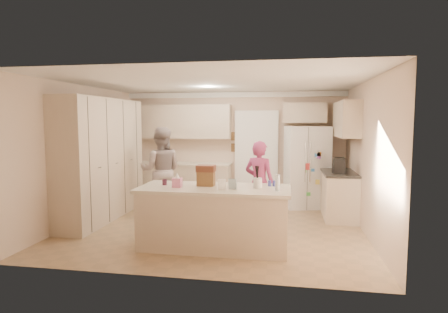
% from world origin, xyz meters
% --- Properties ---
extents(floor, '(5.20, 4.60, 0.02)m').
position_xyz_m(floor, '(0.00, 0.00, -0.01)').
color(floor, '#997B56').
rests_on(floor, ground).
extents(ceiling, '(5.20, 4.60, 0.02)m').
position_xyz_m(ceiling, '(0.00, 0.00, 2.61)').
color(ceiling, white).
rests_on(ceiling, wall_back).
extents(wall_back, '(5.20, 0.02, 2.60)m').
position_xyz_m(wall_back, '(0.00, 2.31, 1.30)').
color(wall_back, beige).
rests_on(wall_back, ground).
extents(wall_front, '(5.20, 0.02, 2.60)m').
position_xyz_m(wall_front, '(0.00, -2.31, 1.30)').
color(wall_front, beige).
rests_on(wall_front, ground).
extents(wall_left, '(0.02, 4.60, 2.60)m').
position_xyz_m(wall_left, '(-2.61, 0.00, 1.30)').
color(wall_left, beige).
rests_on(wall_left, ground).
extents(wall_right, '(0.02, 4.60, 2.60)m').
position_xyz_m(wall_right, '(2.61, 0.00, 1.30)').
color(wall_right, beige).
rests_on(wall_right, ground).
extents(crown_back, '(5.20, 0.08, 0.12)m').
position_xyz_m(crown_back, '(0.00, 2.26, 2.53)').
color(crown_back, white).
rests_on(crown_back, wall_back).
extents(pantry_bank, '(0.60, 2.60, 2.35)m').
position_xyz_m(pantry_bank, '(-2.30, 0.20, 1.18)').
color(pantry_bank, beige).
rests_on(pantry_bank, floor).
extents(back_base_cab, '(2.20, 0.60, 0.88)m').
position_xyz_m(back_base_cab, '(-1.15, 2.00, 0.44)').
color(back_base_cab, beige).
rests_on(back_base_cab, floor).
extents(back_countertop, '(2.24, 0.63, 0.04)m').
position_xyz_m(back_countertop, '(-1.15, 1.99, 0.90)').
color(back_countertop, beige).
rests_on(back_countertop, back_base_cab).
extents(back_upper_cab, '(2.20, 0.35, 0.80)m').
position_xyz_m(back_upper_cab, '(-1.15, 2.12, 1.90)').
color(back_upper_cab, beige).
rests_on(back_upper_cab, wall_back).
extents(doorway_opening, '(0.90, 0.06, 2.10)m').
position_xyz_m(doorway_opening, '(0.55, 2.28, 1.05)').
color(doorway_opening, black).
rests_on(doorway_opening, floor).
extents(doorway_casing, '(1.02, 0.03, 2.22)m').
position_xyz_m(doorway_casing, '(0.55, 2.24, 1.05)').
color(doorway_casing, white).
rests_on(doorway_casing, floor).
extents(wall_frame_upper, '(0.15, 0.02, 0.20)m').
position_xyz_m(wall_frame_upper, '(0.02, 2.27, 1.55)').
color(wall_frame_upper, brown).
rests_on(wall_frame_upper, wall_back).
extents(wall_frame_lower, '(0.15, 0.02, 0.20)m').
position_xyz_m(wall_frame_lower, '(0.02, 2.27, 1.28)').
color(wall_frame_lower, brown).
rests_on(wall_frame_lower, wall_back).
extents(refrigerator, '(1.03, 0.88, 1.80)m').
position_xyz_m(refrigerator, '(1.71, 1.86, 0.90)').
color(refrigerator, white).
rests_on(refrigerator, floor).
extents(fridge_seam, '(0.02, 0.02, 1.78)m').
position_xyz_m(fridge_seam, '(1.71, 1.50, 0.90)').
color(fridge_seam, gray).
rests_on(fridge_seam, refrigerator).
extents(fridge_dispenser, '(0.22, 0.03, 0.35)m').
position_xyz_m(fridge_dispenser, '(1.49, 1.49, 1.15)').
color(fridge_dispenser, black).
rests_on(fridge_dispenser, refrigerator).
extents(fridge_handle_l, '(0.02, 0.02, 0.85)m').
position_xyz_m(fridge_handle_l, '(1.66, 1.49, 1.05)').
color(fridge_handle_l, silver).
rests_on(fridge_handle_l, refrigerator).
extents(fridge_handle_r, '(0.02, 0.02, 0.85)m').
position_xyz_m(fridge_handle_r, '(1.76, 1.49, 1.05)').
color(fridge_handle_r, silver).
rests_on(fridge_handle_r, refrigerator).
extents(over_fridge_cab, '(0.95, 0.35, 0.45)m').
position_xyz_m(over_fridge_cab, '(1.65, 2.12, 2.10)').
color(over_fridge_cab, beige).
rests_on(over_fridge_cab, wall_back).
extents(right_base_cab, '(0.60, 1.20, 0.88)m').
position_xyz_m(right_base_cab, '(2.30, 1.00, 0.44)').
color(right_base_cab, beige).
rests_on(right_base_cab, floor).
extents(right_countertop, '(0.63, 1.24, 0.04)m').
position_xyz_m(right_countertop, '(2.29, 1.00, 0.90)').
color(right_countertop, '#2D2B28').
rests_on(right_countertop, right_base_cab).
extents(right_upper_cab, '(0.35, 1.50, 0.70)m').
position_xyz_m(right_upper_cab, '(2.43, 1.20, 1.95)').
color(right_upper_cab, beige).
rests_on(right_upper_cab, wall_right).
extents(coffee_maker, '(0.22, 0.28, 0.30)m').
position_xyz_m(coffee_maker, '(2.25, 0.80, 1.07)').
color(coffee_maker, black).
rests_on(coffee_maker, right_countertop).
extents(island_base, '(2.20, 0.90, 0.88)m').
position_xyz_m(island_base, '(0.20, -1.10, 0.44)').
color(island_base, beige).
rests_on(island_base, floor).
extents(island_top, '(2.28, 0.96, 0.05)m').
position_xyz_m(island_top, '(0.20, -1.10, 0.90)').
color(island_top, beige).
rests_on(island_top, island_base).
extents(utensil_crock, '(0.13, 0.13, 0.15)m').
position_xyz_m(utensil_crock, '(0.85, -1.05, 1.00)').
color(utensil_crock, white).
rests_on(utensil_crock, island_top).
extents(tissue_box, '(0.13, 0.13, 0.14)m').
position_xyz_m(tissue_box, '(-0.35, -1.20, 1.00)').
color(tissue_box, pink).
rests_on(tissue_box, island_top).
extents(tissue_plume, '(0.08, 0.08, 0.08)m').
position_xyz_m(tissue_plume, '(-0.35, -1.20, 1.10)').
color(tissue_plume, white).
rests_on(tissue_plume, tissue_box).
extents(dollhouse_body, '(0.26, 0.18, 0.22)m').
position_xyz_m(dollhouse_body, '(0.05, -1.00, 1.04)').
color(dollhouse_body, brown).
rests_on(dollhouse_body, island_top).
extents(dollhouse_roof, '(0.28, 0.20, 0.10)m').
position_xyz_m(dollhouse_roof, '(0.05, -1.00, 1.20)').
color(dollhouse_roof, '#592D1E').
rests_on(dollhouse_roof, dollhouse_body).
extents(jam_jar, '(0.07, 0.07, 0.09)m').
position_xyz_m(jam_jar, '(-0.60, -1.05, 0.97)').
color(jam_jar, '#59263F').
rests_on(jam_jar, island_top).
extents(greeting_card_a, '(0.12, 0.06, 0.16)m').
position_xyz_m(greeting_card_a, '(0.35, -1.30, 1.01)').
color(greeting_card_a, white).
rests_on(greeting_card_a, island_top).
extents(greeting_card_b, '(0.12, 0.05, 0.16)m').
position_xyz_m(greeting_card_b, '(0.50, -1.25, 1.01)').
color(greeting_card_b, silver).
rests_on(greeting_card_b, island_top).
extents(water_bottle, '(0.07, 0.07, 0.24)m').
position_xyz_m(water_bottle, '(1.15, -1.25, 1.04)').
color(water_bottle, silver).
rests_on(water_bottle, island_top).
extents(shaker_salt, '(0.05, 0.05, 0.09)m').
position_xyz_m(shaker_salt, '(1.02, -0.88, 0.97)').
color(shaker_salt, '#383FA0').
rests_on(shaker_salt, island_top).
extents(shaker_pepper, '(0.05, 0.05, 0.09)m').
position_xyz_m(shaker_pepper, '(1.09, -0.88, 0.97)').
color(shaker_pepper, '#383FA0').
rests_on(shaker_pepper, island_top).
extents(teen_boy, '(0.99, 0.84, 1.79)m').
position_xyz_m(teen_boy, '(-1.30, 0.76, 0.90)').
color(teen_boy, gray).
rests_on(teen_boy, floor).
extents(teen_girl, '(0.66, 0.54, 1.56)m').
position_xyz_m(teen_girl, '(0.78, 0.25, 0.78)').
color(teen_girl, '#A43D70').
rests_on(teen_girl, floor).
extents(fridge_magnets, '(0.76, 0.02, 1.44)m').
position_xyz_m(fridge_magnets, '(1.71, 1.49, 0.90)').
color(fridge_magnets, tan).
rests_on(fridge_magnets, refrigerator).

